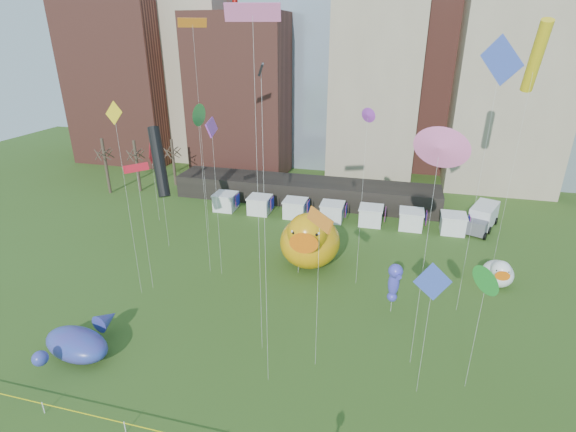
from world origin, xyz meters
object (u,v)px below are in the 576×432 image
(seahorse_purple, at_px, (394,280))
(big_duck, at_px, (309,240))
(box_truck, at_px, (482,217))
(small_duck, at_px, (498,273))
(whale_inflatable, at_px, (79,342))
(seahorse_green, at_px, (298,234))

(seahorse_purple, bearing_deg, big_duck, 124.65)
(seahorse_purple, bearing_deg, box_truck, 44.57)
(big_duck, xyz_separation_m, small_duck, (18.55, 0.71, -1.63))
(small_duck, bearing_deg, seahorse_purple, -142.28)
(small_duck, height_order, box_truck, small_duck)
(whale_inflatable, relative_size, box_truck, 1.00)
(seahorse_green, relative_size, box_truck, 0.82)
(whale_inflatable, xyz_separation_m, box_truck, (33.15, 32.91, 0.35))
(big_duck, height_order, small_duck, big_duck)
(small_duck, bearing_deg, box_truck, 89.92)
(seahorse_purple, height_order, whale_inflatable, seahorse_purple)
(big_duck, height_order, seahorse_green, big_duck)
(big_duck, bearing_deg, seahorse_purple, -39.59)
(whale_inflatable, bearing_deg, big_duck, 63.10)
(big_duck, xyz_separation_m, whale_inflatable, (-14.07, -17.95, -1.91))
(small_duck, distance_m, seahorse_green, 19.69)
(seahorse_purple, relative_size, box_truck, 0.66)
(small_duck, xyz_separation_m, seahorse_green, (-19.29, -2.59, 3.00))
(whale_inflatable, bearing_deg, box_truck, 55.98)
(small_duck, distance_m, whale_inflatable, 37.58)
(whale_inflatable, bearing_deg, seahorse_green, 61.52)
(seahorse_purple, height_order, box_truck, seahorse_purple)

